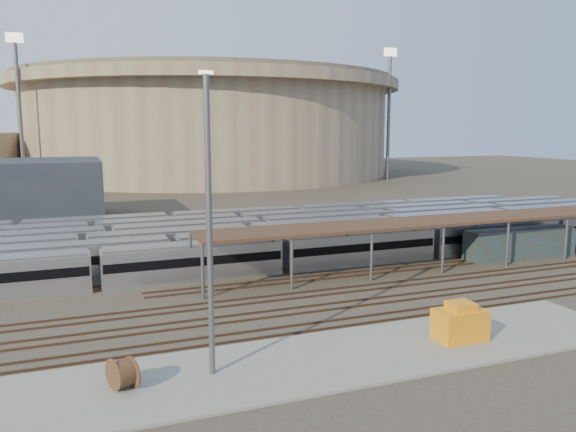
% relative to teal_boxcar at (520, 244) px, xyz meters
% --- Properties ---
extents(ground, '(420.00, 420.00, 0.00)m').
position_rel_teal_boxcar_xyz_m(ground, '(-30.64, -4.00, -1.66)').
color(ground, '#383026').
rests_on(ground, ground).
extents(apron, '(50.00, 9.00, 0.20)m').
position_rel_teal_boxcar_xyz_m(apron, '(-35.64, -19.00, -1.56)').
color(apron, gray).
rests_on(apron, ground).
extents(subway_trains, '(124.83, 23.90, 3.60)m').
position_rel_teal_boxcar_xyz_m(subway_trains, '(-31.66, 14.50, 0.14)').
color(subway_trains, silver).
rests_on(subway_trains, ground).
extents(inspection_shed, '(60.30, 6.00, 5.30)m').
position_rel_teal_boxcar_xyz_m(inspection_shed, '(-8.64, 0.00, 3.32)').
color(inspection_shed, '#5A5A5F').
rests_on(inspection_shed, ground).
extents(empty_tracks, '(170.00, 9.62, 0.18)m').
position_rel_teal_boxcar_xyz_m(empty_tracks, '(-30.64, -9.00, -1.57)').
color(empty_tracks, '#4C3323').
rests_on(empty_tracks, ground).
extents(stadium, '(124.00, 124.00, 32.50)m').
position_rel_teal_boxcar_xyz_m(stadium, '(-5.64, 136.00, 14.81)').
color(stadium, gray).
rests_on(stadium, ground).
extents(floodlight_0, '(4.00, 1.00, 38.40)m').
position_rel_teal_boxcar_xyz_m(floodlight_0, '(-60.64, 106.00, 18.99)').
color(floodlight_0, '#5A5A5F').
rests_on(floodlight_0, ground).
extents(floodlight_2, '(4.00, 1.00, 38.40)m').
position_rel_teal_boxcar_xyz_m(floodlight_2, '(39.36, 96.00, 18.99)').
color(floodlight_2, '#5A5A5F').
rests_on(floodlight_2, ground).
extents(floodlight_3, '(4.00, 1.00, 38.40)m').
position_rel_teal_boxcar_xyz_m(floodlight_3, '(-40.64, 156.00, 18.99)').
color(floodlight_3, '#5A5A5F').
rests_on(floodlight_3, ground).
extents(teal_boxcar, '(14.31, 3.08, 3.33)m').
position_rel_teal_boxcar_xyz_m(teal_boxcar, '(0.00, 0.00, 0.00)').
color(teal_boxcar, '#1F444F').
rests_on(teal_boxcar, ground).
extents(cable_reel_east, '(1.71, 2.16, 1.90)m').
position_rel_teal_boxcar_xyz_m(cable_reel_east, '(-46.91, -18.83, -0.51)').
color(cable_reel_east, brown).
rests_on(cable_reel_east, apron).
extents(yard_light_pole, '(0.80, 0.36, 18.25)m').
position_rel_teal_boxcar_xyz_m(yard_light_pole, '(-41.56, -18.62, 7.75)').
color(yard_light_pole, '#5A5A5F').
rests_on(yard_light_pole, apron).
extents(yellow_equipment, '(3.58, 2.25, 2.23)m').
position_rel_teal_boxcar_xyz_m(yellow_equipment, '(-23.73, -19.49, -0.35)').
color(yellow_equipment, orange).
rests_on(yellow_equipment, apron).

